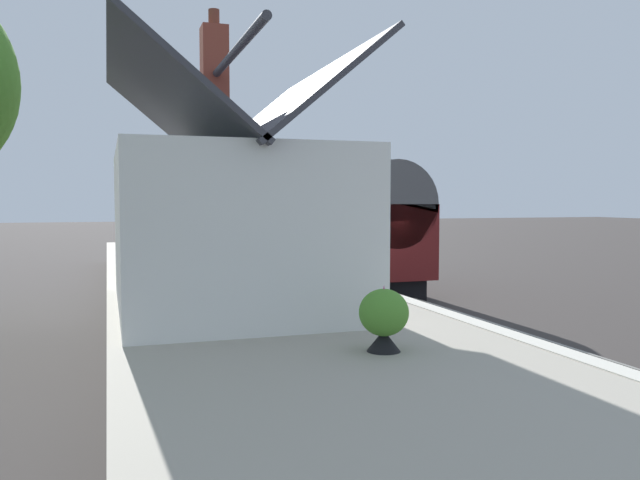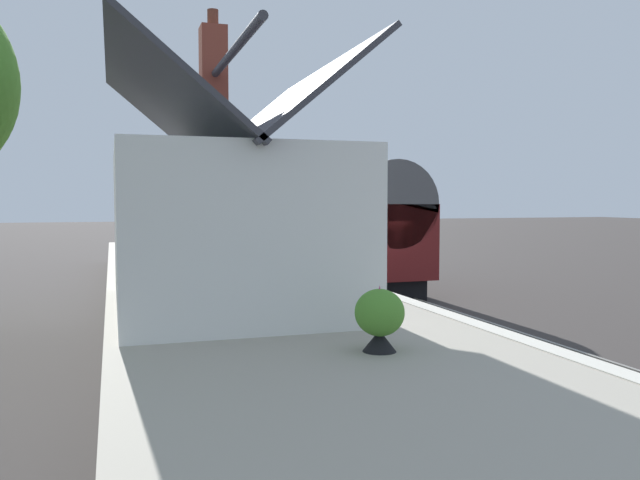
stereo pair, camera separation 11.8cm
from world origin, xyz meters
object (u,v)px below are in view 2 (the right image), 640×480
at_px(planter_bench_left, 315,265).
at_px(lamp_post_platform, 271,185).
at_px(train, 344,225).
at_px(planter_bench_right, 380,318).
at_px(station_building, 227,222).
at_px(planter_under_sign, 144,253).
at_px(planter_edge_far, 227,244).
at_px(bench_mid_platform, 196,237).
at_px(station_sign_board, 282,230).
at_px(bench_by_lamp, 206,242).

height_order(planter_bench_left, lamp_post_platform, lamp_post_platform).
height_order(train, planter_bench_right, train).
bearing_deg(station_building, planter_bench_left, -42.00).
bearing_deg(planter_under_sign, planter_edge_far, -26.70).
bearing_deg(planter_edge_far, station_building, 170.32).
relative_size(bench_mid_platform, lamp_post_platform, 0.36).
bearing_deg(planter_bench_left, lamp_post_platform, -4.59).
distance_m(train, station_building, 10.85).
bearing_deg(planter_bench_left, station_building, 138.00).
xyz_separation_m(train, bench_mid_platform, (6.97, 4.46, -0.76)).
distance_m(train, bench_mid_platform, 8.31).
height_order(planter_edge_far, lamp_post_platform, lamp_post_platform).
bearing_deg(lamp_post_platform, planter_bench_left, 175.41).
relative_size(bench_mid_platform, planter_edge_far, 1.92).
relative_size(planter_bench_right, station_sign_board, 0.60).
relative_size(train, lamp_post_platform, 2.46).
xyz_separation_m(planter_bench_left, station_sign_board, (3.78, -0.12, 0.76)).
bearing_deg(train, station_sign_board, 127.47).
bearing_deg(train, planter_bench_left, 153.38).
distance_m(planter_under_sign, station_sign_board, 4.31).
height_order(train, bench_by_lamp, train).
distance_m(bench_mid_platform, lamp_post_platform, 6.54).
xyz_separation_m(bench_by_lamp, planter_under_sign, (-6.13, 2.71, 0.08)).
distance_m(station_building, planter_edge_far, 14.69).
xyz_separation_m(bench_mid_platform, lamp_post_platform, (-5.81, -2.04, 2.21)).
distance_m(station_building, planter_bench_left, 4.42).
bearing_deg(bench_mid_platform, bench_by_lamp, -179.37).
xyz_separation_m(station_building, planter_edge_far, (14.41, -2.46, -1.42)).
xyz_separation_m(train, planter_bench_right, (-13.68, 4.46, -0.75)).
bearing_deg(planter_bench_right, train, -18.06).
bearing_deg(planter_bench_left, station_sign_board, -1.78).
bearing_deg(bench_mid_platform, station_sign_board, -170.23).
xyz_separation_m(planter_bench_left, planter_under_sign, (3.78, 4.14, 0.12)).
distance_m(station_building, bench_by_lamp, 13.19).
distance_m(bench_by_lamp, planter_edge_far, 1.72).
bearing_deg(station_sign_board, planter_bench_left, 178.22).
bearing_deg(station_building, planter_edge_far, -9.68).
relative_size(planter_bench_left, lamp_post_platform, 0.21).
bearing_deg(train, bench_by_lamp, 48.44).
height_order(planter_bench_right, planter_edge_far, planter_bench_right).
relative_size(station_building, bench_by_lamp, 4.78).
distance_m(station_building, station_sign_board, 7.54).
xyz_separation_m(bench_mid_platform, station_sign_board, (-9.18, -1.58, 0.71)).
height_order(planter_bench_right, station_sign_board, station_sign_board).
bearing_deg(train, lamp_post_platform, 64.51).
distance_m(bench_mid_platform, planter_edge_far, 2.02).
bearing_deg(bench_mid_platform, planter_bench_right, -180.00).
relative_size(planter_bench_right, lamp_post_platform, 0.24).
bearing_deg(lamp_post_platform, planter_bench_right, 172.19).
relative_size(planter_edge_far, station_sign_board, 0.47).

